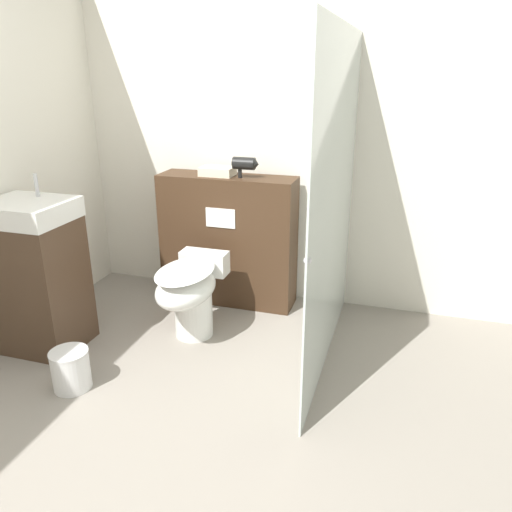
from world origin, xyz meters
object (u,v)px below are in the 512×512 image
Objects in this scene: toilet at (190,291)px; sink_vanity at (37,276)px; hair_drier at (245,164)px; waste_bin at (71,370)px.

toilet is 0.96m from sink_vanity.
waste_bin is at bearing -114.70° from hair_drier.
toilet reaches higher than waste_bin.
hair_drier reaches higher than toilet.
toilet is 0.87m from waste_bin.
sink_vanity is at bearing 141.49° from waste_bin.
hair_drier is 0.79× the size of waste_bin.
hair_drier is (0.19, 0.59, 0.74)m from toilet.
sink_vanity is at bearing -138.07° from hair_drier.
sink_vanity is 5.99× the size of hair_drier.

